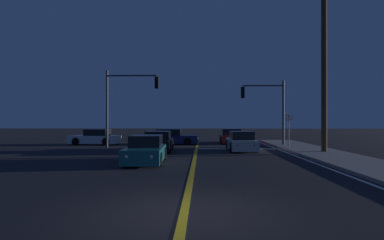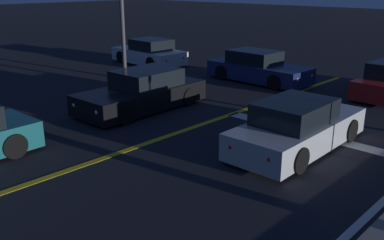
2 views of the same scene
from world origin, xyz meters
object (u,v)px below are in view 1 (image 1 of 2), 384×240
(car_following_oncoming_silver, at_px, (241,142))
(car_parked_curb_white, at_px, (95,138))
(traffic_signal_near_right, at_px, (267,103))
(traffic_signal_far_left, at_px, (125,96))
(car_lead_oncoming_teal, at_px, (146,151))
(car_distant_tail_navy, at_px, (172,138))
(street_sign_corner, at_px, (289,126))
(car_mid_block_black, at_px, (158,142))
(car_far_approaching_red, at_px, (231,137))
(utility_pole_right, at_px, (324,61))

(car_following_oncoming_silver, bearing_deg, car_parked_curb_white, 155.18)
(car_parked_curb_white, relative_size, traffic_signal_near_right, 0.81)
(car_following_oncoming_silver, bearing_deg, traffic_signal_far_left, 165.00)
(car_following_oncoming_silver, relative_size, car_parked_curb_white, 1.06)
(car_lead_oncoming_teal, xyz_separation_m, car_distant_tail_navy, (0.09, 12.55, 0.00))
(car_parked_curb_white, xyz_separation_m, street_sign_corner, (15.51, -4.56, 1.11))
(traffic_signal_near_right, xyz_separation_m, street_sign_corner, (0.97, -2.80, -1.83))
(car_lead_oncoming_teal, height_order, car_following_oncoming_silver, same)
(car_mid_block_black, distance_m, car_parked_curb_white, 8.47)
(car_far_approaching_red, height_order, car_mid_block_black, same)
(car_parked_curb_white, distance_m, utility_pole_right, 19.21)
(car_far_approaching_red, height_order, traffic_signal_near_right, traffic_signal_near_right)
(car_parked_curb_white, bearing_deg, car_mid_block_black, -130.03)
(traffic_signal_near_right, bearing_deg, car_following_oncoming_silver, 54.68)
(car_lead_oncoming_teal, relative_size, street_sign_corner, 1.70)
(car_distant_tail_navy, xyz_separation_m, traffic_signal_near_right, (7.94, -2.32, 2.93))
(car_distant_tail_navy, bearing_deg, street_sign_corner, 61.08)
(car_distant_tail_navy, height_order, traffic_signal_near_right, traffic_signal_near_right)
(traffic_signal_far_left, bearing_deg, car_mid_block_black, -41.74)
(car_following_oncoming_silver, xyz_separation_m, traffic_signal_near_right, (2.53, 3.57, 2.93))
(street_sign_corner, bearing_deg, car_lead_oncoming_teal, -140.50)
(car_lead_oncoming_teal, distance_m, car_parked_curb_white, 13.64)
(car_parked_curb_white, height_order, traffic_signal_near_right, traffic_signal_near_right)
(car_following_oncoming_silver, distance_m, utility_pole_right, 7.47)
(traffic_signal_far_left, bearing_deg, car_distant_tail_navy, 49.20)
(traffic_signal_near_right, bearing_deg, car_lead_oncoming_teal, 51.84)
(car_following_oncoming_silver, bearing_deg, street_sign_corner, 11.50)
(car_following_oncoming_silver, height_order, street_sign_corner, street_sign_corner)
(street_sign_corner, bearing_deg, car_far_approaching_red, 118.25)
(car_following_oncoming_silver, xyz_separation_m, car_parked_curb_white, (-12.01, 5.33, 0.00))
(car_far_approaching_red, height_order, utility_pole_right, utility_pole_right)
(car_distant_tail_navy, relative_size, car_mid_block_black, 0.98)
(traffic_signal_far_left, bearing_deg, traffic_signal_near_right, 7.16)
(car_lead_oncoming_teal, xyz_separation_m, car_mid_block_black, (-0.26, 6.27, 0.00))
(street_sign_corner, bearing_deg, car_mid_block_black, -172.92)
(car_lead_oncoming_teal, xyz_separation_m, car_far_approaching_red, (5.45, 14.04, 0.00))
(car_mid_block_black, bearing_deg, car_parked_curb_white, -44.28)
(car_mid_block_black, height_order, utility_pole_right, utility_pole_right)
(car_following_oncoming_silver, height_order, traffic_signal_near_right, traffic_signal_near_right)
(traffic_signal_near_right, bearing_deg, street_sign_corner, 109.16)
(car_far_approaching_red, bearing_deg, car_mid_block_black, -125.30)
(car_distant_tail_navy, height_order, street_sign_corner, street_sign_corner)
(utility_pole_right, height_order, street_sign_corner, utility_pole_right)
(car_lead_oncoming_teal, relative_size, traffic_signal_far_left, 0.72)
(car_lead_oncoming_teal, relative_size, utility_pole_right, 0.38)
(car_lead_oncoming_teal, bearing_deg, traffic_signal_near_right, -130.54)
(car_parked_curb_white, bearing_deg, car_lead_oncoming_teal, -149.08)
(car_lead_oncoming_teal, distance_m, car_mid_block_black, 6.28)
(car_far_approaching_red, relative_size, car_distant_tail_navy, 0.95)
(traffic_signal_near_right, xyz_separation_m, utility_pole_right, (2.37, -5.71, 2.28))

